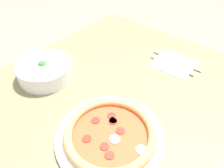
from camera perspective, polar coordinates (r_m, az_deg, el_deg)
name	(u,v)px	position (r m, az deg, el deg)	size (l,w,h in m)	color
dining_table	(106,113)	(0.90, -1.63, -7.66)	(1.08, 0.85, 0.77)	#706B4C
pizza	(110,134)	(0.66, -0.49, -12.96)	(0.33, 0.33, 0.04)	white
bowl	(45,70)	(0.89, -17.18, 3.63)	(0.21, 0.21, 0.08)	white
napkin	(174,63)	(0.98, 15.94, 5.20)	(0.17, 0.17, 0.00)	white
fork	(172,65)	(0.95, 15.41, 4.70)	(0.02, 0.20, 0.00)	silver
knife	(179,62)	(0.99, 17.02, 5.64)	(0.02, 0.23, 0.01)	silver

